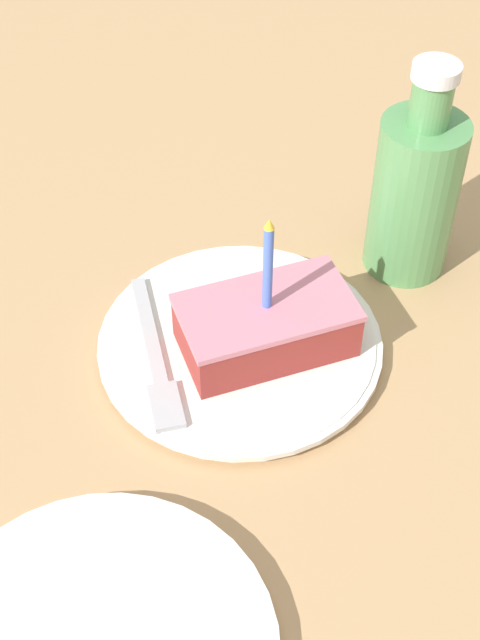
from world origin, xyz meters
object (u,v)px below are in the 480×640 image
Objects in this scene: plate at (240,344)px; cake_slice at (266,325)px; fork at (156,361)px; bottle at (415,190)px.

cake_slice is at bearing -125.53° from plate.
fork is at bearing 90.95° from plate.
cake_slice is 0.83× the size of fork.
plate is at bearing -89.05° from fork.
bottle reaches higher than fork.
fork is at bearing 102.28° from bottle.
fork is 0.27m from bottle.
fork is (0.01, 0.09, -0.02)m from cake_slice.
fork is 0.83× the size of bottle.
bottle reaches higher than cake_slice.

